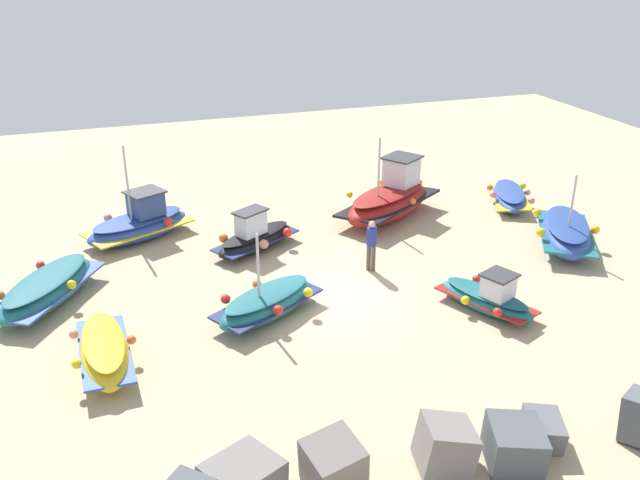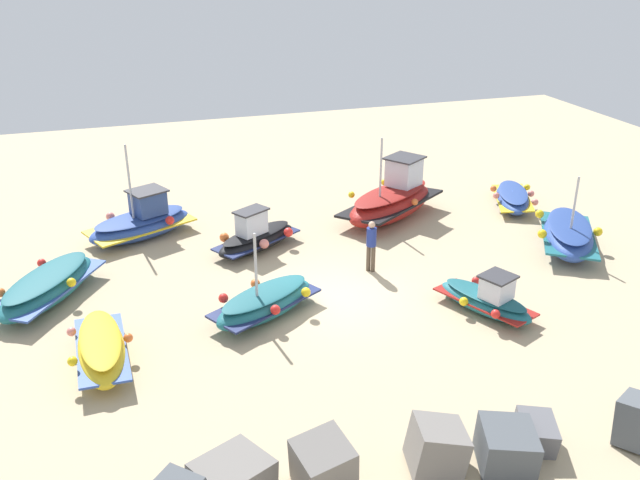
# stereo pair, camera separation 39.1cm
# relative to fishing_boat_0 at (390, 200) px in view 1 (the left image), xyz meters

# --- Properties ---
(ground_plane) EXTENTS (46.29, 46.29, 0.00)m
(ground_plane) POSITION_rel_fishing_boat_0_xyz_m (4.14, 5.41, -0.72)
(ground_plane) COLOR tan
(fishing_boat_0) EXTENTS (5.05, 4.29, 3.42)m
(fishing_boat_0) POSITION_rel_fishing_boat_0_xyz_m (0.00, 0.00, 0.00)
(fishing_boat_0) COLOR maroon
(fishing_boat_0) RESTS_ON ground_plane
(fishing_boat_1) EXTENTS (3.52, 4.30, 2.77)m
(fishing_boat_1) POSITION_rel_fishing_boat_0_xyz_m (-4.72, 4.46, -0.22)
(fishing_boat_1) COLOR #2D4C9E
(fishing_boat_1) RESTS_ON ground_plane
(fishing_boat_2) EXTENTS (3.45, 4.27, 0.85)m
(fishing_boat_2) POSITION_rel_fishing_boat_0_xyz_m (12.33, 3.00, -0.26)
(fishing_boat_2) COLOR #1E6670
(fishing_boat_2) RESTS_ON ground_plane
(fishing_boat_3) EXTENTS (3.43, 2.65, 1.53)m
(fishing_boat_3) POSITION_rel_fishing_boat_0_xyz_m (5.63, 1.32, -0.25)
(fishing_boat_3) COLOR black
(fishing_boat_3) RESTS_ON ground_plane
(fishing_boat_4) EXTENTS (3.63, 2.82, 2.68)m
(fishing_boat_4) POSITION_rel_fishing_boat_0_xyz_m (6.39, 5.87, -0.29)
(fishing_boat_4) COLOR #1E6670
(fishing_boat_4) RESTS_ON ground_plane
(fishing_boat_5) EXTENTS (2.25, 3.25, 1.30)m
(fishing_boat_5) POSITION_rel_fishing_boat_0_xyz_m (0.27, 7.56, -0.32)
(fishing_boat_5) COLOR #1E6670
(fishing_boat_5) RESTS_ON ground_plane
(fishing_boat_6) EXTENTS (1.62, 3.47, 0.84)m
(fishing_boat_6) POSITION_rel_fishing_boat_0_xyz_m (10.89, 6.92, -0.30)
(fishing_boat_6) COLOR gold
(fishing_boat_6) RESTS_ON ground_plane
(fishing_boat_7) EXTENTS (4.21, 3.09, 3.52)m
(fishing_boat_7) POSITION_rel_fishing_boat_0_xyz_m (9.30, -1.03, -0.17)
(fishing_boat_7) COLOR #2D4C9E
(fishing_boat_7) RESTS_ON ground_plane
(fishing_boat_8) EXTENTS (2.50, 3.54, 0.76)m
(fishing_boat_8) POSITION_rel_fishing_boat_0_xyz_m (-5.12, 0.33, -0.36)
(fishing_boat_8) COLOR #2D4C9E
(fishing_boat_8) RESTS_ON ground_plane
(person_walking) EXTENTS (0.32, 0.32, 1.73)m
(person_walking) POSITION_rel_fishing_boat_0_xyz_m (2.47, 4.08, 0.28)
(person_walking) COLOR brown
(person_walking) RESTS_ON ground_plane
(breakwater_rocks) EXTENTS (19.57, 2.61, 1.41)m
(breakwater_rocks) POSITION_rel_fishing_boat_0_xyz_m (5.57, 12.83, -0.28)
(breakwater_rocks) COLOR #4C5156
(breakwater_rocks) RESTS_ON ground_plane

